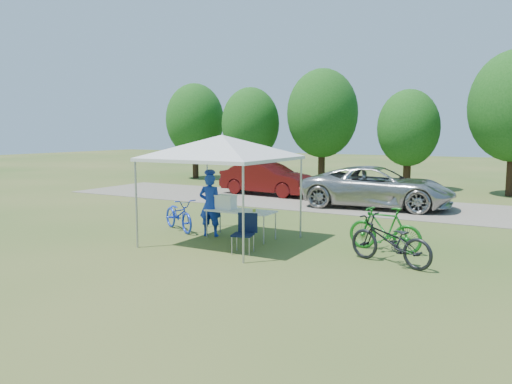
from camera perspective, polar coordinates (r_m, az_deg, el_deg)
ground at (r=12.83m, az=-3.83°, el=-5.75°), size 100.00×100.00×0.00m
gravel_strip at (r=19.91m, az=8.78°, el=-1.25°), size 24.00×5.00×0.02m
canopy at (r=12.52m, az=-3.93°, el=6.18°), size 4.53×4.53×3.00m
treeline at (r=25.57m, az=13.07°, el=8.36°), size 24.89×4.28×6.30m
folding_table at (r=13.15m, az=-1.76°, el=-2.27°), size 1.83×0.76×0.75m
folding_chair at (r=11.67m, az=-1.24°, el=-4.31°), size 0.57×0.59×0.91m
cooler at (r=13.36m, az=-3.48°, el=-1.12°), size 0.52×0.36×0.38m
ice_cream_cup at (r=12.88m, az=-0.21°, el=-2.12°), size 0.09×0.09×0.06m
cyclist at (r=13.47m, az=-5.26°, el=-1.49°), size 0.70×0.55×1.69m
bike_blue at (r=14.39m, az=-8.82°, el=-2.55°), size 1.84×1.40×0.93m
bike_green at (r=12.14m, az=14.49°, el=-4.11°), size 1.82×0.69×1.07m
bike_dark at (r=10.98m, az=15.04°, el=-5.38°), size 2.07×1.27×1.03m
minivan at (r=18.98m, az=13.72°, el=0.57°), size 5.67×3.02×1.52m
sedan at (r=22.16m, az=1.32°, el=1.54°), size 4.48×1.96×1.43m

